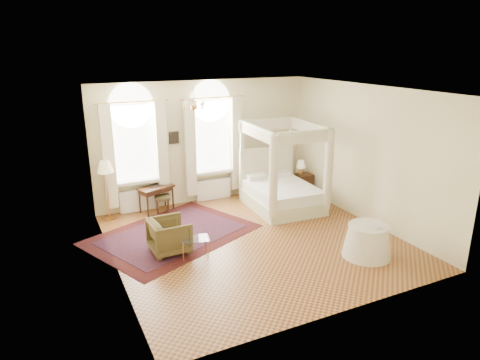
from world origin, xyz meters
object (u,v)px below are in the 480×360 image
at_px(canopy_bed, 282,189).
at_px(stool, 162,199).
at_px(nightstand, 304,184).
at_px(floor_lamp, 105,170).
at_px(writing_desk, 156,190).
at_px(armchair, 170,236).
at_px(coffee_table, 194,240).
at_px(side_table, 367,241).

xyz_separation_m(canopy_bed, stool, (-2.97, 1.07, -0.15)).
relative_size(nightstand, floor_lamp, 0.42).
relative_size(writing_desk, floor_lamp, 0.66).
bearing_deg(armchair, canopy_bed, -72.14).
xyz_separation_m(writing_desk, stool, (0.12, -0.14, -0.21)).
bearing_deg(stool, writing_desk, 129.70).
relative_size(nightstand, armchair, 0.79).
height_order(armchair, coffee_table, armchair).
bearing_deg(coffee_table, floor_lamp, 114.22).
xyz_separation_m(nightstand, coffee_table, (-4.15, -2.22, 0.04)).
bearing_deg(coffee_table, nightstand, 28.17).
bearing_deg(nightstand, floor_lamp, 174.22).
bearing_deg(armchair, stool, -13.47).
relative_size(stool, armchair, 0.56).
distance_m(floor_lamp, side_table, 6.25).
relative_size(canopy_bed, coffee_table, 3.45).
bearing_deg(writing_desk, stool, -50.30).
bearing_deg(stool, coffee_table, -91.98).
height_order(stool, coffee_table, stool).
distance_m(nightstand, stool, 4.09).
height_order(nightstand, coffee_table, nightstand).
height_order(nightstand, side_table, side_table).
distance_m(writing_desk, armchair, 2.45).
relative_size(writing_desk, coffee_table, 1.53).
distance_m(writing_desk, side_table, 5.42).
height_order(canopy_bed, floor_lamp, canopy_bed).
xyz_separation_m(nightstand, floor_lamp, (-5.40, 0.55, 0.97)).
distance_m(nightstand, side_table, 3.86).
bearing_deg(writing_desk, canopy_bed, -21.49).
bearing_deg(side_table, floor_lamp, 136.02).
height_order(stool, side_table, side_table).
bearing_deg(side_table, writing_desk, 126.57).
height_order(coffee_table, side_table, side_table).
bearing_deg(writing_desk, armchair, -98.81).
height_order(writing_desk, side_table, side_table).
bearing_deg(armchair, nightstand, -69.58).
relative_size(canopy_bed, nightstand, 3.58).
relative_size(nightstand, side_table, 0.63).
distance_m(canopy_bed, writing_desk, 3.31).
bearing_deg(canopy_bed, writing_desk, 158.51).
bearing_deg(coffee_table, armchair, 133.85).
xyz_separation_m(writing_desk, armchair, (-0.37, -2.41, -0.21)).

